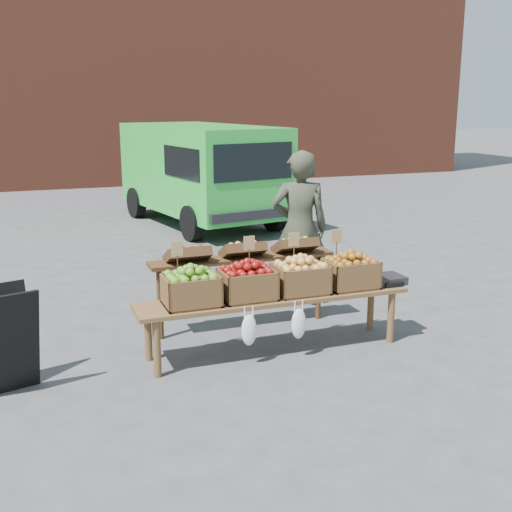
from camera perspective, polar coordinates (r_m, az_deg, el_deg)
name	(u,v)px	position (r m, az deg, el deg)	size (l,w,h in m)	color
ground	(268,356)	(6.27, 1.11, -8.92)	(80.00, 80.00, 0.00)	#48484B
brick_building	(80,8)	(20.65, -15.39, 20.48)	(24.00, 4.00, 10.00)	brown
delivery_van	(201,175)	(12.72, -4.93, 7.16)	(1.98, 4.31, 1.93)	green
vendor	(300,228)	(7.63, 3.89, 2.46)	(0.67, 0.44, 1.85)	#36392B
back_table	(243,282)	(6.85, -1.19, -2.32)	(2.10, 0.44, 1.04)	#3F2815
display_bench	(274,323)	(6.30, 1.60, -6.01)	(2.70, 0.56, 0.57)	brown
crate_golden_apples	(191,290)	(5.92, -5.80, -3.06)	(0.50, 0.40, 0.28)	#4E8217
crate_russet_pears	(247,284)	(6.08, -0.78, -2.55)	(0.50, 0.40, 0.28)	maroon
crate_red_apples	(300,279)	(6.28, 3.96, -2.05)	(0.50, 0.40, 0.28)	gold
crate_green_apples	(350,274)	(6.52, 8.37, -1.57)	(0.50, 0.40, 0.28)	#975B22
weighing_scale	(386,279)	(6.75, 11.51, -2.04)	(0.34, 0.30, 0.08)	black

